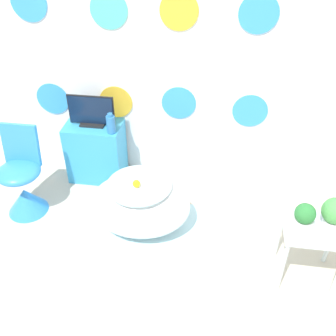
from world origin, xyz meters
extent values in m
plane|color=#BCB29E|center=(0.00, 0.00, 0.00)|extent=(12.00, 12.00, 0.00)
cube|color=white|center=(0.00, 1.78, 1.30)|extent=(4.47, 0.04, 2.60)
cylinder|color=#3899E5|center=(-0.88, 1.76, 0.70)|extent=(0.31, 0.01, 0.31)
cylinder|color=gold|center=(-0.27, 1.76, 0.72)|extent=(0.31, 0.01, 0.31)
cylinder|color=#3899E5|center=(0.31, 1.76, 0.75)|extent=(0.31, 0.01, 0.31)
cylinder|color=#3899E5|center=(0.94, 1.76, 0.72)|extent=(0.31, 0.01, 0.31)
cylinder|color=#3899E5|center=(-0.93, 1.76, 1.56)|extent=(0.31, 0.01, 0.31)
cylinder|color=#4CBFB2|center=(-0.26, 1.76, 1.53)|extent=(0.31, 0.01, 0.31)
cylinder|color=gold|center=(0.30, 1.76, 1.54)|extent=(0.31, 0.01, 0.31)
cylinder|color=#3899E5|center=(0.90, 1.76, 1.54)|extent=(0.31, 0.01, 0.31)
cube|color=silver|center=(0.05, 0.77, 0.00)|extent=(1.33, 0.98, 0.01)
ellipsoid|color=white|center=(0.10, 0.95, 0.23)|extent=(0.82, 0.63, 0.45)
cylinder|color=#B2DBEA|center=(0.10, 0.95, 0.43)|extent=(0.52, 0.52, 0.01)
sphere|color=yellow|center=(0.09, 0.90, 0.48)|extent=(0.06, 0.06, 0.06)
sphere|color=yellow|center=(0.09, 0.89, 0.50)|extent=(0.04, 0.04, 0.04)
cone|color=orange|center=(0.09, 0.87, 0.50)|extent=(0.02, 0.02, 0.02)
cone|color=#338CE0|center=(-0.92, 0.98, 0.12)|extent=(0.34, 0.34, 0.23)
ellipsoid|color=#338CE0|center=(-0.92, 0.98, 0.42)|extent=(0.36, 0.36, 0.13)
cube|color=#338CE0|center=(-0.92, 1.12, 0.60)|extent=(0.31, 0.09, 0.37)
cube|color=#389ED6|center=(-0.45, 1.56, 0.29)|extent=(0.51, 0.34, 0.57)
cube|color=white|center=(-0.45, 1.40, 0.39)|extent=(0.43, 0.01, 0.16)
cube|color=black|center=(-0.45, 1.56, 0.58)|extent=(0.22, 0.12, 0.02)
cube|color=black|center=(-0.45, 1.57, 0.72)|extent=(0.42, 0.01, 0.28)
cube|color=#0F1E38|center=(-0.45, 1.56, 0.72)|extent=(0.40, 0.01, 0.26)
cylinder|color=#2D72B7|center=(-0.24, 1.46, 0.65)|extent=(0.08, 0.08, 0.16)
cylinder|color=#2D72B7|center=(-0.24, 1.46, 0.75)|extent=(0.04, 0.04, 0.03)
cube|color=silver|center=(1.38, 0.61, 0.47)|extent=(0.42, 0.36, 0.02)
cylinder|color=silver|center=(1.19, 0.46, 0.23)|extent=(0.03, 0.03, 0.46)
cylinder|color=silver|center=(1.19, 0.77, 0.23)|extent=(0.03, 0.03, 0.46)
cylinder|color=silver|center=(1.56, 0.77, 0.23)|extent=(0.03, 0.03, 0.46)
cylinder|color=white|center=(1.28, 0.60, 0.52)|extent=(0.14, 0.14, 0.07)
sphere|color=#2D7A38|center=(1.28, 0.60, 0.62)|extent=(0.14, 0.14, 0.14)
cylinder|color=white|center=(1.47, 0.63, 0.52)|extent=(0.11, 0.11, 0.07)
sphere|color=#4C9E4C|center=(1.47, 0.63, 0.63)|extent=(0.18, 0.18, 0.18)
camera|label=1|loc=(0.67, -1.38, 2.38)|focal=42.00mm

